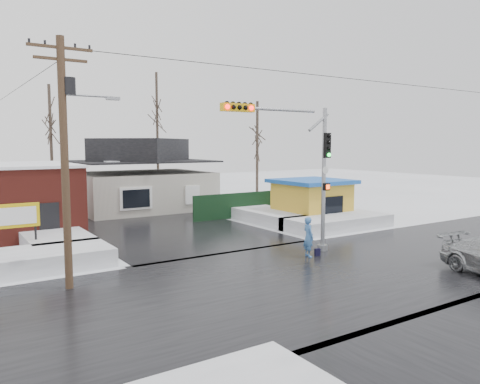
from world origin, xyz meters
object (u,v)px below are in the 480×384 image
utility_pole (66,148)px  marquee_sign (14,218)px  pedestrian (308,237)px  kiosk (312,200)px  traffic_signal (300,160)px

utility_pole → marquee_sign: utility_pole is taller
utility_pole → pedestrian: size_ratio=4.80×
kiosk → marquee_sign: bearing=-178.4°
utility_pole → marquee_sign: bearing=100.1°
traffic_signal → pedestrian: size_ratio=3.73×
marquee_sign → kiosk: 18.51m
traffic_signal → utility_pole: bearing=177.1°
marquee_sign → kiosk: bearing=1.6°
traffic_signal → kiosk: bearing=44.8°
kiosk → utility_pole: bearing=-159.6°
kiosk → pedestrian: 10.32m
kiosk → pedestrian: (-6.97, -7.60, -0.52)m
traffic_signal → utility_pole: utility_pole is taller
traffic_signal → pedestrian: (0.10, -0.57, -3.60)m
marquee_sign → pedestrian: bearing=-31.6°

